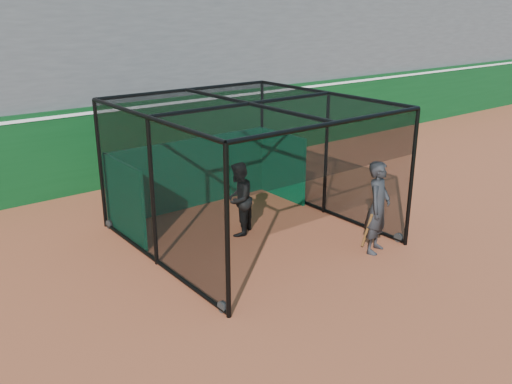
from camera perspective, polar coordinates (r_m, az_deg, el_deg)
ground at (r=10.80m, az=4.95°, el=-10.22°), size 120.00×120.00×0.00m
outfield_wall at (r=17.12m, az=-14.67°, el=4.96°), size 50.00×0.50×2.50m
grandstand at (r=20.20m, az=-19.98°, el=15.69°), size 50.00×7.85×8.95m
batting_cage at (r=12.63m, az=-0.74°, el=2.12°), size 5.12×5.45×3.19m
batter at (r=12.92m, az=-1.85°, el=-0.75°), size 1.10×1.05×1.79m
on_deck_player at (r=12.24m, az=12.70°, el=-1.60°), size 0.90×0.76×2.10m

